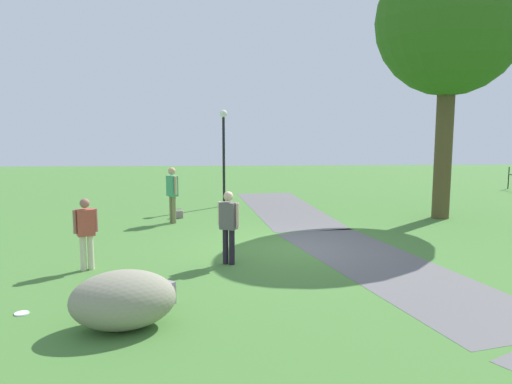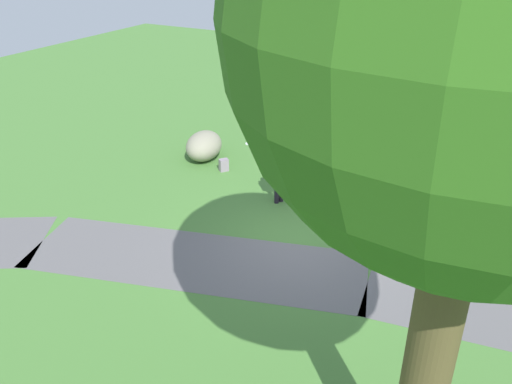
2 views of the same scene
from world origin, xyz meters
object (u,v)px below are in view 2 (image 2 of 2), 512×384
object	(u,v)px
woman_with_handbag	(472,179)
man_near_boulder	(312,136)
large_shade_tree	(497,24)
lawn_boulder	(204,146)
frisbee_on_grass	(249,144)
passerby_on_path	(279,171)
backpack_by_boulder	(224,165)
handbag_on_grass	(498,217)

from	to	relation	value
woman_with_handbag	man_near_boulder	world-z (taller)	woman_with_handbag
large_shade_tree	lawn_boulder	world-z (taller)	large_shade_tree
large_shade_tree	lawn_boulder	xyz separation A→B (m)	(8.85, -8.65, -5.85)
woman_with_handbag	frisbee_on_grass	world-z (taller)	woman_with_handbag
passerby_on_path	backpack_by_boulder	world-z (taller)	passerby_on_path
large_shade_tree	frisbee_on_grass	xyz separation A→B (m)	(8.17, -10.51, -6.30)
handbag_on_grass	lawn_boulder	bearing A→B (deg)	0.78
large_shade_tree	man_near_boulder	xyz separation A→B (m)	(5.59, -10.12, -5.40)
large_shade_tree	passerby_on_path	distance (m)	10.29
woman_with_handbag	lawn_boulder	bearing A→B (deg)	1.45
backpack_by_boulder	lawn_boulder	bearing A→B (deg)	-25.93
man_near_boulder	handbag_on_grass	xyz separation A→B (m)	(-5.94, 1.35, -0.77)
handbag_on_grass	backpack_by_boulder	distance (m)	8.14
frisbee_on_grass	lawn_boulder	bearing A→B (deg)	70.02
large_shade_tree	man_near_boulder	size ratio (longest dim) A/B	5.50
passerby_on_path	frisbee_on_grass	xyz separation A→B (m)	(2.89, -3.48, -0.96)
man_near_boulder	passerby_on_path	xyz separation A→B (m)	(-0.32, 3.09, 0.06)
passerby_on_path	handbag_on_grass	size ratio (longest dim) A/B	5.21
passerby_on_path	frisbee_on_grass	size ratio (longest dim) A/B	6.99
backpack_by_boulder	frisbee_on_grass	bearing A→B (deg)	-80.45
lawn_boulder	man_near_boulder	bearing A→B (deg)	-155.61
handbag_on_grass	frisbee_on_grass	xyz separation A→B (m)	(8.52, -1.74, -0.13)
handbag_on_grass	man_near_boulder	bearing A→B (deg)	-12.80
large_shade_tree	backpack_by_boulder	bearing A→B (deg)	-46.29
lawn_boulder	passerby_on_path	size ratio (longest dim) A/B	1.13
man_near_boulder	frisbee_on_grass	distance (m)	2.76
frisbee_on_grass	passerby_on_path	bearing A→B (deg)	129.71
lawn_boulder	passerby_on_path	world-z (taller)	passerby_on_path
man_near_boulder	backpack_by_boulder	xyz separation A→B (m)	(2.17, 2.00, -0.72)
passerby_on_path	backpack_by_boulder	size ratio (longest dim) A/B	4.19
handbag_on_grass	backpack_by_boulder	size ratio (longest dim) A/B	0.80
handbag_on_grass	frisbee_on_grass	distance (m)	8.69
man_near_boulder	backpack_by_boulder	size ratio (longest dim) A/B	3.96
passerby_on_path	frisbee_on_grass	bearing A→B (deg)	-50.29
lawn_boulder	man_near_boulder	xyz separation A→B (m)	(-3.25, -1.48, 0.45)
large_shade_tree	handbag_on_grass	bearing A→B (deg)	-92.28
passerby_on_path	handbag_on_grass	bearing A→B (deg)	-162.78
woman_with_handbag	handbag_on_grass	bearing A→B (deg)	173.89
frisbee_on_grass	backpack_by_boulder	bearing A→B (deg)	99.55
man_near_boulder	frisbee_on_grass	size ratio (longest dim) A/B	6.61
large_shade_tree	lawn_boulder	size ratio (longest dim) A/B	4.62
passerby_on_path	handbag_on_grass	xyz separation A→B (m)	(-5.62, -1.74, -0.83)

